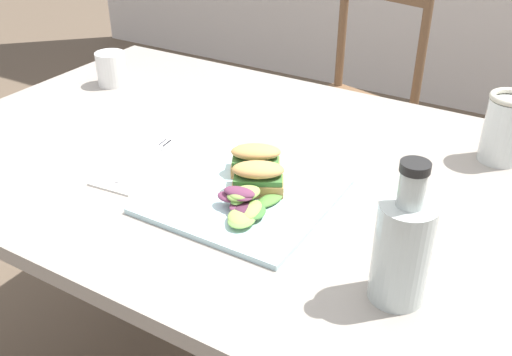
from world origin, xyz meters
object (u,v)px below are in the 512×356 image
(sandwich_half_front, at_px, (258,177))
(bottle_cold_brew, at_px, (401,254))
(sandwich_half_back, at_px, (256,159))
(cup_extra_side, at_px, (111,69))
(dining_table, at_px, (237,207))
(chair_wooden_far, at_px, (351,108))
(plate_lunch, at_px, (244,195))
(mason_jar_iced_tea, at_px, (504,131))
(fork_on_napkin, at_px, (150,156))

(sandwich_half_front, bearing_deg, bottle_cold_brew, -23.04)
(sandwich_half_back, bearing_deg, cup_extra_side, 158.86)
(dining_table, height_order, chair_wooden_far, chair_wooden_far)
(plate_lunch, xyz_separation_m, mason_jar_iced_tea, (0.35, 0.37, 0.06))
(cup_extra_side, bearing_deg, sandwich_half_front, -24.38)
(fork_on_napkin, bearing_deg, chair_wooden_far, 89.87)
(plate_lunch, xyz_separation_m, cup_extra_side, (-0.58, 0.29, 0.04))
(chair_wooden_far, relative_size, bottle_cold_brew, 4.12)
(chair_wooden_far, xyz_separation_m, sandwich_half_front, (0.25, -1.08, 0.33))
(sandwich_half_front, distance_m, fork_on_napkin, 0.26)
(sandwich_half_front, bearing_deg, chair_wooden_far, 103.12)
(chair_wooden_far, bearing_deg, mason_jar_iced_tea, -50.80)
(plate_lunch, relative_size, mason_jar_iced_tea, 2.13)
(plate_lunch, height_order, mason_jar_iced_tea, mason_jar_iced_tea)
(plate_lunch, bearing_deg, fork_on_napkin, 173.67)
(chair_wooden_far, height_order, cup_extra_side, chair_wooden_far)
(dining_table, xyz_separation_m, mason_jar_iced_tea, (0.45, 0.25, 0.18))
(mason_jar_iced_tea, xyz_separation_m, cup_extra_side, (-0.93, -0.09, -0.02))
(plate_lunch, bearing_deg, mason_jar_iced_tea, 46.53)
(plate_lunch, height_order, fork_on_napkin, plate_lunch)
(fork_on_napkin, bearing_deg, bottle_cold_brew, -13.69)
(sandwich_half_front, height_order, bottle_cold_brew, bottle_cold_brew)
(dining_table, relative_size, mason_jar_iced_tea, 9.40)
(cup_extra_side, bearing_deg, plate_lunch, -26.50)
(sandwich_half_front, bearing_deg, mason_jar_iced_tea, 46.57)
(plate_lunch, distance_m, mason_jar_iced_tea, 0.52)
(sandwich_half_back, bearing_deg, plate_lunch, -74.71)
(sandwich_half_back, distance_m, cup_extra_side, 0.60)
(fork_on_napkin, xyz_separation_m, mason_jar_iced_tea, (0.59, 0.35, 0.06))
(sandwich_half_front, relative_size, bottle_cold_brew, 0.50)
(plate_lunch, bearing_deg, chair_wooden_far, 102.03)
(fork_on_napkin, bearing_deg, dining_table, 34.70)
(fork_on_napkin, relative_size, bottle_cold_brew, 0.88)
(cup_extra_side, bearing_deg, sandwich_half_back, -21.14)
(chair_wooden_far, relative_size, mason_jar_iced_tea, 6.29)
(sandwich_half_front, distance_m, sandwich_half_back, 0.07)
(chair_wooden_far, bearing_deg, cup_extra_side, -112.97)
(chair_wooden_far, relative_size, fork_on_napkin, 4.68)
(dining_table, relative_size, fork_on_napkin, 6.99)
(mason_jar_iced_tea, bearing_deg, fork_on_napkin, -149.49)
(chair_wooden_far, height_order, sandwich_half_back, chair_wooden_far)
(plate_lunch, bearing_deg, cup_extra_side, 153.50)
(sandwich_half_front, relative_size, sandwich_half_back, 1.00)
(dining_table, bearing_deg, sandwich_half_back, -33.66)
(chair_wooden_far, xyz_separation_m, fork_on_napkin, (-0.00, -1.07, 0.30))
(sandwich_half_front, relative_size, fork_on_napkin, 0.57)
(chair_wooden_far, bearing_deg, sandwich_half_back, -78.20)
(bottle_cold_brew, bearing_deg, fork_on_napkin, 166.31)
(dining_table, height_order, sandwich_half_front, sandwich_half_front)
(plate_lunch, xyz_separation_m, sandwich_half_back, (-0.02, 0.07, 0.03))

